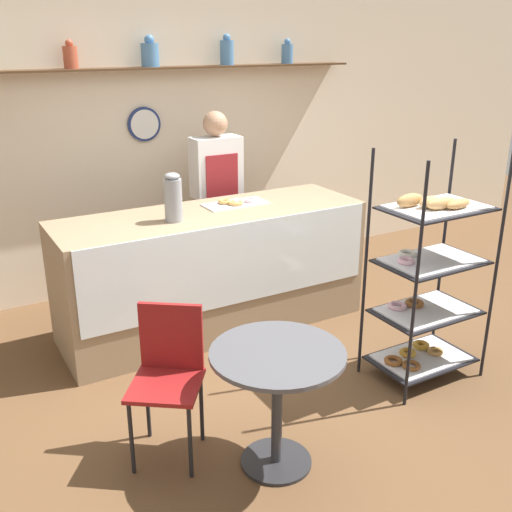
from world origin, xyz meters
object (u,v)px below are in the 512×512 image
cafe_table (277,380)px  donut_tray_counter (236,203)px  coffee_carafe (173,198)px  cafe_chair (169,366)px  pastry_rack (427,280)px  person_worker (217,196)px

cafe_table → donut_tray_counter: 2.00m
coffee_carafe → cafe_chair: bearing=-114.8°
cafe_table → cafe_chair: bearing=136.4°
pastry_rack → person_worker: bearing=104.5°
coffee_carafe → donut_tray_counter: (0.61, 0.18, -0.16)m
person_worker → cafe_table: (-0.83, -2.40, -0.37)m
cafe_chair → donut_tray_counter: (1.17, 1.38, 0.46)m
pastry_rack → donut_tray_counter: 1.66m
cafe_table → coffee_carafe: bearing=86.3°
person_worker → coffee_carafe: bearing=-133.6°
pastry_rack → person_worker: 2.17m
person_worker → cafe_chair: (-1.28, -1.97, -0.37)m
pastry_rack → cafe_chair: 1.84m
pastry_rack → cafe_table: bearing=-167.4°
pastry_rack → cafe_chair: pastry_rack is taller
pastry_rack → coffee_carafe: (-1.27, 1.32, 0.43)m
pastry_rack → person_worker: person_worker is taller
person_worker → cafe_chair: person_worker is taller
coffee_carafe → cafe_table: bearing=-93.7°
cafe_chair → donut_tray_counter: bearing=85.5°
donut_tray_counter → cafe_table: bearing=-111.7°
pastry_rack → person_worker: size_ratio=0.97×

